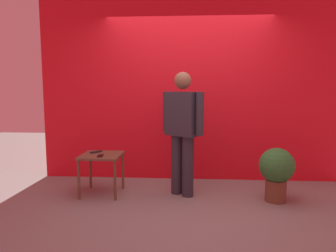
{
  "coord_description": "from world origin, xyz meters",
  "views": [
    {
      "loc": [
        0.01,
        -3.58,
        1.44
      ],
      "look_at": [
        -0.27,
        0.55,
        0.93
      ],
      "focal_mm": 33.46,
      "sensor_mm": 36.0,
      "label": 1
    }
  ],
  "objects_px": {
    "standing_person": "(183,127)",
    "potted_plant": "(277,170)",
    "tv_remote": "(96,152)",
    "cell_phone": "(100,156)",
    "side_table": "(102,160)"
  },
  "relations": [
    {
      "from": "potted_plant",
      "to": "tv_remote",
      "type": "bearing_deg",
      "value": 174.56
    },
    {
      "from": "tv_remote",
      "to": "side_table",
      "type": "bearing_deg",
      "value": -5.29
    },
    {
      "from": "standing_person",
      "to": "cell_phone",
      "type": "distance_m",
      "value": 1.14
    },
    {
      "from": "potted_plant",
      "to": "cell_phone",
      "type": "bearing_deg",
      "value": 179.76
    },
    {
      "from": "standing_person",
      "to": "tv_remote",
      "type": "xyz_separation_m",
      "value": [
        -1.19,
        0.06,
        -0.36
      ]
    },
    {
      "from": "side_table",
      "to": "tv_remote",
      "type": "xyz_separation_m",
      "value": [
        -0.1,
        0.1,
        0.09
      ]
    },
    {
      "from": "side_table",
      "to": "tv_remote",
      "type": "height_order",
      "value": "tv_remote"
    },
    {
      "from": "tv_remote",
      "to": "potted_plant",
      "type": "height_order",
      "value": "potted_plant"
    },
    {
      "from": "tv_remote",
      "to": "potted_plant",
      "type": "xyz_separation_m",
      "value": [
        2.38,
        -0.23,
        -0.15
      ]
    },
    {
      "from": "cell_phone",
      "to": "potted_plant",
      "type": "xyz_separation_m",
      "value": [
        2.26,
        -0.01,
        -0.14
      ]
    },
    {
      "from": "cell_phone",
      "to": "potted_plant",
      "type": "relative_size",
      "value": 0.21
    },
    {
      "from": "side_table",
      "to": "standing_person",
      "type": "bearing_deg",
      "value": 2.26
    },
    {
      "from": "standing_person",
      "to": "potted_plant",
      "type": "distance_m",
      "value": 1.31
    },
    {
      "from": "cell_phone",
      "to": "tv_remote",
      "type": "bearing_deg",
      "value": 113.63
    },
    {
      "from": "standing_person",
      "to": "tv_remote",
      "type": "bearing_deg",
      "value": 177.24
    }
  ]
}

